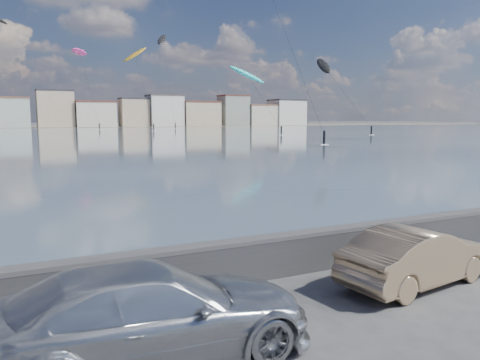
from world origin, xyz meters
The scene contains 12 objects.
ground centered at (0.00, 0.00, 0.00)m, with size 700.00×700.00×0.00m, color #333335.
bay_water centered at (0.00, 91.50, 0.01)m, with size 500.00×177.00×0.00m, color #445366.
far_shore_strip centered at (0.00, 200.00, 0.01)m, with size 500.00×60.00×0.00m, color #4C473D.
seawall centered at (0.00, 2.70, 0.58)m, with size 400.00×0.36×1.08m.
far_buildings centered at (1.31, 186.00, 6.03)m, with size 240.79×13.26×14.60m.
car_silver centered at (-2.39, 0.21, 0.76)m, with size 2.13×5.24×1.52m, color #B1B4B7.
car_champagne centered at (3.96, 0.85, 0.66)m, with size 1.41×4.03×1.33m, color tan.
kitesurfer_0 centered at (29.74, 133.94, 21.75)m, with size 7.65×15.43×25.03m.
kitesurfer_1 centered at (43.69, 88.13, 13.05)m, with size 10.71×11.78×15.67m.
kitesurfer_3 centered at (17.25, 159.13, 24.95)m, with size 7.69×20.92×26.50m.
kitesurfer_6 centered at (63.38, 86.66, 15.64)m, with size 4.84×19.21×18.66m.
kitesurfer_13 centered at (43.80, 153.56, 29.77)m, with size 6.17×13.27×32.84m.
Camera 1 is at (-4.17, -6.66, 3.79)m, focal length 35.00 mm.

